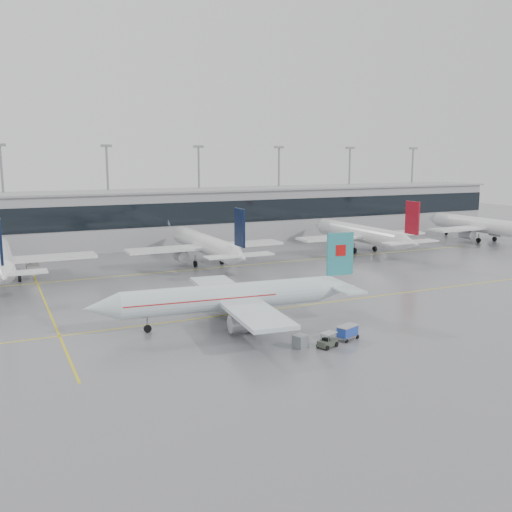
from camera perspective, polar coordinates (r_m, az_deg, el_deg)
name	(u,v)px	position (r m, az deg, el deg)	size (l,w,h in m)	color
ground	(294,307)	(76.81, 3.84, -5.06)	(320.00, 320.00, 0.00)	slate
taxi_line_main	(294,306)	(76.81, 3.84, -5.06)	(120.00, 0.25, 0.01)	yellow
taxi_line_north	(214,268)	(103.38, -4.26, -1.19)	(120.00, 0.25, 0.01)	yellow
taxi_line_cross	(46,305)	(82.43, -20.23, -4.62)	(0.25, 60.00, 0.01)	yellow
terminal	(163,218)	(132.58, -9.28, 3.77)	(180.00, 15.00, 12.00)	gray
terminal_glass	(173,214)	(125.22, -8.34, 4.13)	(180.00, 0.20, 5.00)	black
terminal_roof	(162,191)	(132.08, -9.35, 6.44)	(182.00, 16.00, 0.40)	gray
light_masts	(155,185)	(137.80, -10.06, 7.03)	(156.40, 1.00, 22.60)	gray
air_canada_jet	(235,297)	(68.23, -2.15, -4.13)	(34.03, 26.66, 10.40)	silver
parked_jet_b	(0,259)	(99.78, -24.20, -0.27)	(29.64, 36.96, 11.72)	white
parked_jet_c	(206,245)	(106.15, -5.00, 1.12)	(29.64, 36.96, 11.72)	white
parked_jet_d	(362,234)	(122.59, 10.54, 2.17)	(29.64, 36.96, 11.72)	white
parked_jet_e	(484,226)	(145.74, 21.80, 2.83)	(29.64, 36.96, 11.72)	white
baggage_tug	(327,342)	(61.01, 7.16, -8.56)	(3.27, 2.01, 1.57)	#394035
baggage_cart	(347,331)	(63.68, 9.13, -7.45)	(2.91, 2.24, 1.60)	gray
gse_unit	(300,341)	(60.64, 4.45, -8.50)	(1.36, 1.26, 1.36)	gray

